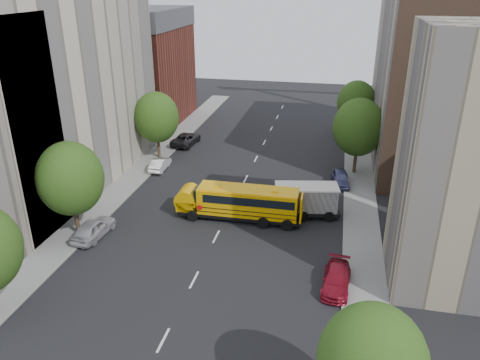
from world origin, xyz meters
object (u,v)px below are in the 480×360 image
(parked_car_2, at_px, (186,139))
(parked_car_5, at_px, (343,125))
(street_tree_2, at_px, (156,117))
(parked_car_0, at_px, (93,228))
(school_bus, at_px, (239,201))
(street_tree_1, at_px, (70,179))
(safari_truck, at_px, (301,200))
(parked_car_1, at_px, (160,164))
(parked_car_3, at_px, (336,279))
(street_tree_5, at_px, (356,103))
(street_tree_4, at_px, (359,127))
(parked_car_4, at_px, (340,178))

(parked_car_2, distance_m, parked_car_5, 21.52)
(street_tree_2, xyz_separation_m, parked_car_0, (1.40, -18.04, -4.06))
(street_tree_2, xyz_separation_m, school_bus, (12.15, -12.58, -3.16))
(street_tree_1, xyz_separation_m, parked_car_2, (1.55, 23.19, -4.22))
(safari_truck, bearing_deg, parked_car_1, 143.91)
(parked_car_1, xyz_separation_m, parked_car_3, (19.20, -17.43, 0.00))
(street_tree_5, height_order, parked_car_2, street_tree_5)
(street_tree_4, xyz_separation_m, parked_car_5, (-1.40, 15.21, -4.27))
(street_tree_4, bearing_deg, street_tree_1, -140.71)
(street_tree_4, bearing_deg, parked_car_5, 95.26)
(street_tree_4, xyz_separation_m, parked_car_4, (-1.40, -3.40, -4.38))
(parked_car_1, relative_size, parked_car_3, 0.88)
(parked_car_4, xyz_separation_m, parked_car_5, (0.00, 18.61, 0.11))
(street_tree_2, height_order, street_tree_4, street_tree_4)
(school_bus, relative_size, parked_car_2, 2.02)
(street_tree_1, height_order, street_tree_4, street_tree_4)
(street_tree_2, height_order, street_tree_5, street_tree_2)
(street_tree_2, xyz_separation_m, parked_car_3, (20.60, -20.80, -4.19))
(street_tree_5, xyz_separation_m, parked_car_2, (-20.45, -6.81, -3.97))
(school_bus, relative_size, safari_truck, 1.51)
(parked_car_0, relative_size, parked_car_2, 0.86)
(street_tree_2, xyz_separation_m, parked_car_1, (1.40, -3.37, -4.19))
(parked_car_3, relative_size, parked_car_4, 1.08)
(street_tree_1, distance_m, parked_car_5, 39.30)
(parked_car_0, relative_size, parked_car_3, 1.02)
(street_tree_1, bearing_deg, street_tree_4, 39.29)
(street_tree_1, distance_m, parked_car_0, 4.41)
(safari_truck, relative_size, parked_car_5, 1.43)
(street_tree_5, xyz_separation_m, parked_car_3, (-1.40, -32.80, -4.06))
(safari_truck, distance_m, parked_car_3, 10.44)
(parked_car_3, bearing_deg, street_tree_1, 175.84)
(street_tree_5, distance_m, parked_car_3, 33.08)
(street_tree_5, bearing_deg, parked_car_3, -92.44)
(street_tree_5, xyz_separation_m, safari_truck, (-4.70, -22.93, -3.19))
(street_tree_4, relative_size, parked_car_4, 1.98)
(parked_car_4, relative_size, parked_car_5, 0.84)
(street_tree_1, distance_m, street_tree_5, 37.20)
(street_tree_2, relative_size, parked_car_0, 1.71)
(street_tree_1, height_order, parked_car_1, street_tree_1)
(parked_car_0, height_order, parked_car_4, parked_car_0)
(parked_car_2, bearing_deg, parked_car_3, 130.90)
(safari_truck, relative_size, parked_car_4, 1.71)
(parked_car_3, bearing_deg, parked_car_5, 93.57)
(street_tree_1, distance_m, safari_truck, 19.00)
(parked_car_3, bearing_deg, safari_truck, 112.09)
(street_tree_1, distance_m, street_tree_2, 18.00)
(street_tree_4, distance_m, parked_car_2, 21.54)
(parked_car_3, height_order, parked_car_4, parked_car_4)
(safari_truck, relative_size, parked_car_3, 1.59)
(safari_truck, xyz_separation_m, parked_car_5, (3.30, 26.15, -0.71))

